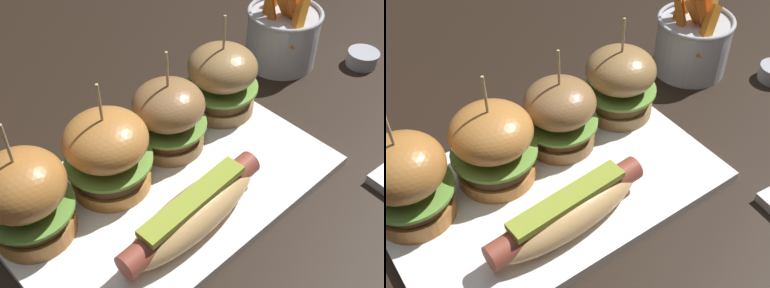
{
  "view_description": "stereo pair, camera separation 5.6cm",
  "coord_description": "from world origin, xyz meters",
  "views": [
    {
      "loc": [
        -0.24,
        -0.3,
        0.44
      ],
      "look_at": [
        0.04,
        0.0,
        0.05
      ],
      "focal_mm": 46.56,
      "sensor_mm": 36.0,
      "label": 1
    },
    {
      "loc": [
        -0.2,
        -0.33,
        0.44
      ],
      "look_at": [
        0.04,
        0.0,
        0.05
      ],
      "focal_mm": 46.56,
      "sensor_mm": 36.0,
      "label": 2
    }
  ],
  "objects": [
    {
      "name": "slider_far_right",
      "position": [
        0.14,
        0.06,
        0.06
      ],
      "size": [
        0.1,
        0.1,
        0.14
      ],
      "color": "olive",
      "rests_on": "platter_main"
    },
    {
      "name": "hot_dog",
      "position": [
        -0.02,
        -0.06,
        0.04
      ],
      "size": [
        0.19,
        0.07,
        0.05
      ],
      "color": "tan",
      "rests_on": "platter_main"
    },
    {
      "name": "slider_far_left",
      "position": [
        -0.14,
        0.05,
        0.07
      ],
      "size": [
        0.09,
        0.09,
        0.15
      ],
      "color": "#AE6D30",
      "rests_on": "platter_main"
    },
    {
      "name": "slider_center_left",
      "position": [
        -0.04,
        0.05,
        0.06
      ],
      "size": [
        0.1,
        0.1,
        0.14
      ],
      "color": "#B97736",
      "rests_on": "platter_main"
    },
    {
      "name": "platter_main",
      "position": [
        0.0,
        0.0,
        0.01
      ],
      "size": [
        0.38,
        0.23,
        0.01
      ],
      "primitive_type": "cube",
      "color": "white",
      "rests_on": "ground"
    },
    {
      "name": "ground_plane",
      "position": [
        0.0,
        0.0,
        0.0
      ],
      "size": [
        3.0,
        3.0,
        0.0
      ],
      "primitive_type": "plane",
      "color": "black"
    },
    {
      "name": "fries_bucket",
      "position": [
        0.31,
        0.09,
        0.05
      ],
      "size": [
        0.11,
        0.11,
        0.14
      ],
      "color": "#B7BABF",
      "rests_on": "ground"
    },
    {
      "name": "slider_center_right",
      "position": [
        0.05,
        0.05,
        0.06
      ],
      "size": [
        0.09,
        0.09,
        0.13
      ],
      "color": "olive",
      "rests_on": "platter_main"
    }
  ]
}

